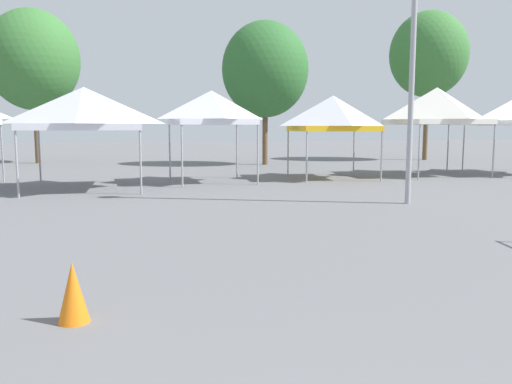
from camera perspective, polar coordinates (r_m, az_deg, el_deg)
canopy_tent_behind_left at (r=17.57m, az=-18.18°, el=8.61°), size 3.66×3.66×3.23m
canopy_tent_far_left at (r=18.93m, az=-4.88°, el=9.11°), size 2.94×2.94×3.27m
canopy_tent_right_of_center at (r=20.49m, az=8.36°, el=8.45°), size 3.16×3.16×3.17m
canopy_tent_behind_right at (r=22.94m, az=19.04°, el=8.83°), size 3.46×3.46×3.58m
light_pole_opposite_side at (r=14.39m, az=16.83°, el=18.28°), size 0.36×0.36×8.56m
tree_behind_tents_right at (r=31.39m, az=-23.09°, el=13.07°), size 4.89×4.89×8.25m
tree_behind_tents_center at (r=27.90m, az=1.01°, el=13.17°), size 4.49×4.49×7.41m
tree_behind_tents_left at (r=33.59m, az=18.26°, el=14.01°), size 4.56×4.56×8.75m
traffic_cone_lot_center at (r=5.74m, az=-19.28°, el=-10.25°), size 0.32×0.32×0.63m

